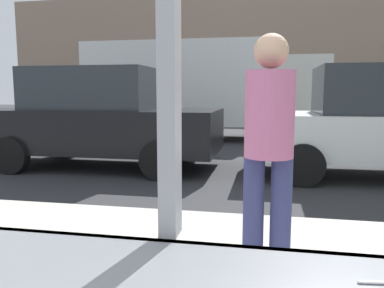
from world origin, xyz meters
name	(u,v)px	position (x,y,z in m)	size (l,w,h in m)	color
ground_plane	(255,153)	(0.00, 8.00, 0.00)	(60.00, 60.00, 0.00)	#2D2D30
sidewalk_strip	(224,283)	(0.00, 1.60, 0.06)	(16.00, 2.80, 0.12)	#B2ADA3
building_facade_far	(264,57)	(0.00, 20.22, 3.23)	(28.00, 1.20, 6.47)	gray
parked_car_black	(102,118)	(-2.74, 5.77, 0.91)	(4.24, 2.00, 1.82)	black
box_truck	(201,86)	(-1.68, 10.56, 1.55)	(6.89, 2.44, 2.81)	silver
pedestrian	(269,143)	(0.28, 1.60, 1.06)	(0.32, 0.32, 1.63)	navy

